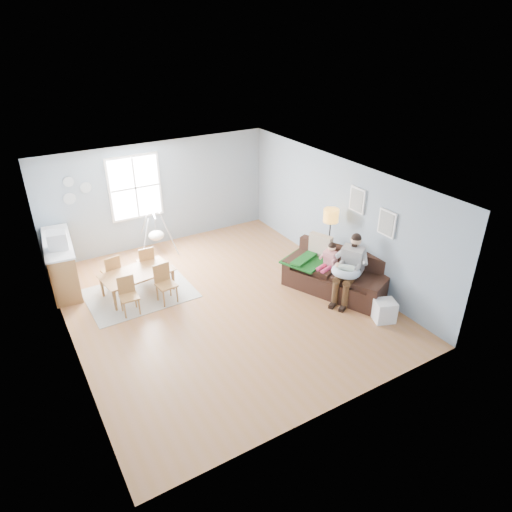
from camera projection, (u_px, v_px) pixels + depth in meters
room at (218, 195)px, 8.54m from camera, size 8.40×9.40×3.90m
window at (135, 187)px, 11.27m from camera, size 1.32×0.08×1.62m
pictures at (372, 211)px, 9.35m from camera, size 0.05×1.34×0.74m
wall_plates at (75, 190)px, 10.55m from camera, size 0.67×0.02×0.66m
sofa at (337, 277)px, 10.02m from camera, size 1.76×2.42×0.90m
green_throw at (307, 259)px, 10.22m from camera, size 1.25×1.15×0.04m
beige_pillow at (321, 246)px, 10.25m from camera, size 0.33×0.56×0.54m
father at (350, 266)px, 9.54m from camera, size 1.05×0.80×1.42m
nursing_pillow at (346, 271)px, 9.45m from camera, size 0.84×0.84×0.25m
infant at (345, 268)px, 9.42m from camera, size 0.32×0.38×0.15m
toddler at (329, 259)px, 9.86m from camera, size 0.57×0.38×0.85m
floor_lamp at (331, 221)px, 10.11m from camera, size 0.33×0.33×1.65m
storage_cube at (384, 311)px, 9.03m from camera, size 0.50×0.47×0.44m
rug at (140, 293)px, 10.00m from camera, size 2.26×1.74×0.01m
dining_table at (139, 283)px, 9.88m from camera, size 1.59×1.02×0.53m
chair_sw at (128, 293)px, 9.20m from camera, size 0.38×0.38×0.79m
chair_se at (164, 281)px, 9.56m from camera, size 0.42×0.42×0.84m
chair_nw at (112, 270)px, 10.03m from camera, size 0.42×0.42×0.80m
chair_ne at (146, 261)px, 10.40m from camera, size 0.38×0.38×0.81m
counter at (62, 263)px, 10.09m from camera, size 0.75×1.99×1.09m
monitor at (57, 240)px, 9.47m from camera, size 0.43×0.41×0.36m
baby_swing at (156, 235)px, 11.69m from camera, size 1.12×1.14×0.97m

